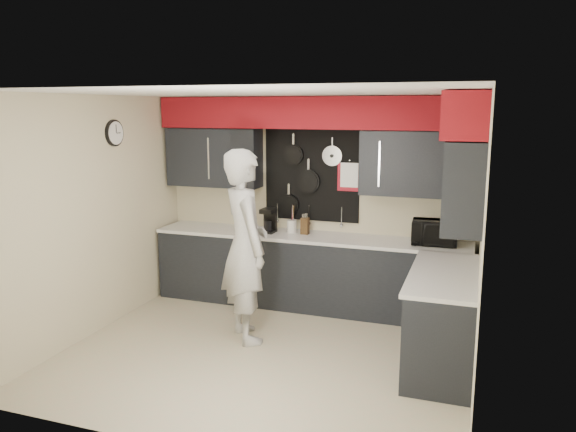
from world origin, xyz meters
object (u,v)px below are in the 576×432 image
at_px(utensil_crock, 292,226).
at_px(knife_block, 305,226).
at_px(microwave, 434,233).
at_px(coffee_maker, 269,220).
at_px(person, 245,246).

bearing_deg(utensil_crock, knife_block, -12.06).
bearing_deg(utensil_crock, microwave, -2.43).
bearing_deg(knife_block, coffee_maker, -173.73).
bearing_deg(utensil_crock, coffee_maker, -163.60).
bearing_deg(microwave, utensil_crock, 174.11).
height_order(knife_block, coffee_maker, coffee_maker).
xyz_separation_m(coffee_maker, person, (0.17, -1.16, -0.05)).
bearing_deg(knife_block, microwave, -0.13).
bearing_deg(knife_block, person, -102.35).
xyz_separation_m(microwave, coffee_maker, (-2.02, -0.01, 0.02)).
relative_size(utensil_crock, coffee_maker, 0.52).
bearing_deg(utensil_crock, person, -94.72).
height_order(microwave, coffee_maker, coffee_maker).
bearing_deg(person, knife_block, -53.95).
relative_size(knife_block, coffee_maker, 0.67).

